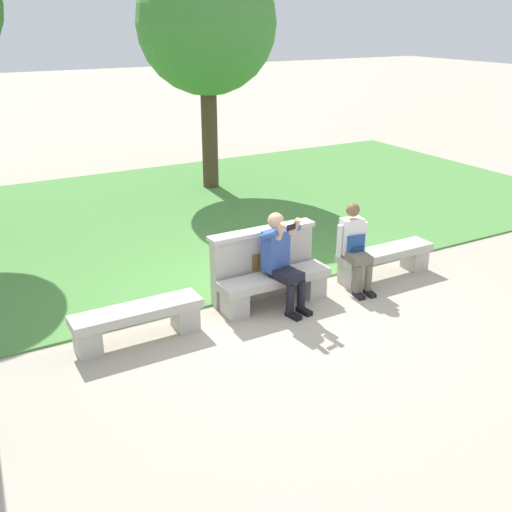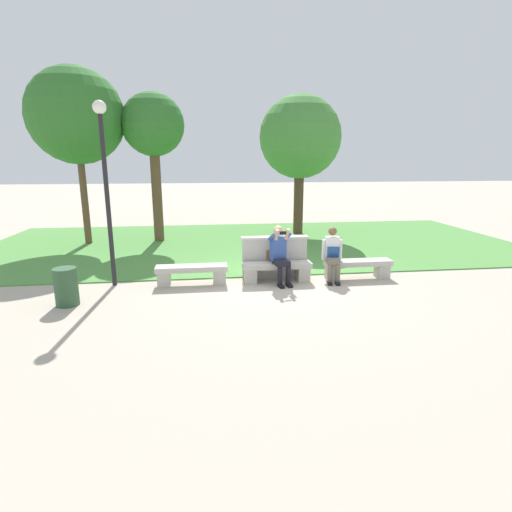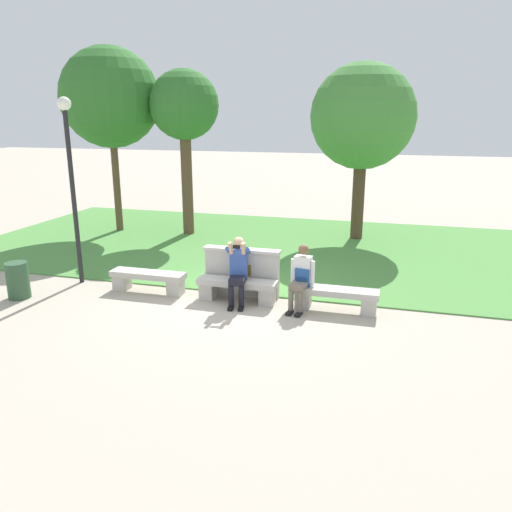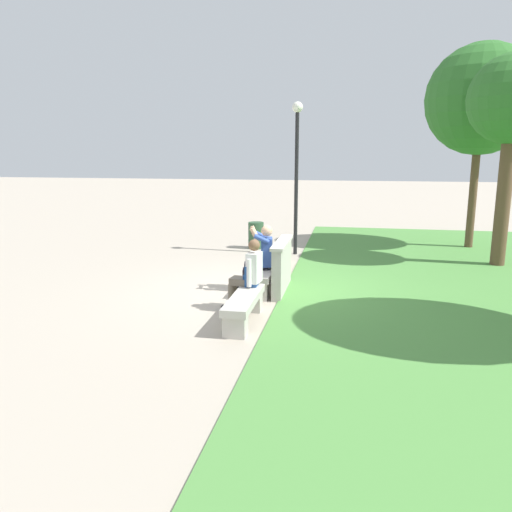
{
  "view_description": "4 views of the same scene",
  "coord_description": "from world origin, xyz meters",
  "px_view_note": "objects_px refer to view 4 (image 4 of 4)",
  "views": [
    {
      "loc": [
        -3.93,
        -6.35,
        3.74
      ],
      "look_at": [
        -0.57,
        -0.48,
        1.01
      ],
      "focal_mm": 42.0,
      "sensor_mm": 36.0,
      "label": 1
    },
    {
      "loc": [
        -1.63,
        -8.84,
        2.8
      ],
      "look_at": [
        -0.59,
        -0.79,
        0.82
      ],
      "focal_mm": 28.0,
      "sensor_mm": 36.0,
      "label": 2
    },
    {
      "loc": [
        2.88,
        -8.99,
        3.62
      ],
      "look_at": [
        0.4,
        -0.01,
        0.98
      ],
      "focal_mm": 35.0,
      "sensor_mm": 36.0,
      "label": 3
    },
    {
      "loc": [
        9.5,
        1.63,
        2.71
      ],
      "look_at": [
        0.09,
        -0.16,
        0.71
      ],
      "focal_mm": 35.0,
      "sensor_mm": 36.0,
      "label": 4
    }
  ],
  "objects_px": {
    "bench_main": "(279,256)",
    "backpack": "(251,276)",
    "lamp_post": "(297,157)",
    "bench_near": "(265,276)",
    "trash_bin": "(256,235)",
    "person_distant": "(248,273)",
    "tree_right_background": "(481,100)",
    "bench_mid": "(244,305)",
    "person_photographer": "(261,255)"
  },
  "relations": [
    {
      "from": "bench_main",
      "to": "backpack",
      "type": "height_order",
      "value": "backpack"
    },
    {
      "from": "lamp_post",
      "to": "bench_near",
      "type": "bearing_deg",
      "value": -2.95
    },
    {
      "from": "bench_near",
      "to": "trash_bin",
      "type": "xyz_separation_m",
      "value": [
        -4.36,
        -1.01,
        0.09
      ]
    },
    {
      "from": "person_distant",
      "to": "trash_bin",
      "type": "height_order",
      "value": "person_distant"
    },
    {
      "from": "bench_main",
      "to": "backpack",
      "type": "distance_m",
      "value": 3.31
    },
    {
      "from": "bench_main",
      "to": "person_distant",
      "type": "bearing_deg",
      "value": -1.15
    },
    {
      "from": "person_distant",
      "to": "lamp_post",
      "type": "xyz_separation_m",
      "value": [
        -5.02,
        0.26,
        1.92
      ]
    },
    {
      "from": "person_distant",
      "to": "backpack",
      "type": "height_order",
      "value": "person_distant"
    },
    {
      "from": "bench_main",
      "to": "trash_bin",
      "type": "bearing_deg",
      "value": -157.06
    },
    {
      "from": "bench_main",
      "to": "tree_right_background",
      "type": "distance_m",
      "value": 7.25
    },
    {
      "from": "bench_main",
      "to": "bench_near",
      "type": "height_order",
      "value": "same"
    },
    {
      "from": "tree_right_background",
      "to": "bench_near",
      "type": "bearing_deg",
      "value": -42.01
    },
    {
      "from": "tree_right_background",
      "to": "trash_bin",
      "type": "height_order",
      "value": "tree_right_background"
    },
    {
      "from": "bench_mid",
      "to": "person_distant",
      "type": "relative_size",
      "value": 1.28
    },
    {
      "from": "backpack",
      "to": "lamp_post",
      "type": "relative_size",
      "value": 0.11
    },
    {
      "from": "bench_mid",
      "to": "lamp_post",
      "type": "relative_size",
      "value": 0.4
    },
    {
      "from": "bench_mid",
      "to": "bench_near",
      "type": "bearing_deg",
      "value": 180.0
    },
    {
      "from": "bench_main",
      "to": "trash_bin",
      "type": "distance_m",
      "value": 2.6
    },
    {
      "from": "trash_bin",
      "to": "person_distant",
      "type": "bearing_deg",
      "value": 9.5
    },
    {
      "from": "bench_near",
      "to": "bench_mid",
      "type": "xyz_separation_m",
      "value": [
        1.97,
        0.0,
        0.0
      ]
    },
    {
      "from": "backpack",
      "to": "trash_bin",
      "type": "relative_size",
      "value": 0.57
    },
    {
      "from": "bench_near",
      "to": "trash_bin",
      "type": "distance_m",
      "value": 4.48
    },
    {
      "from": "bench_main",
      "to": "bench_mid",
      "type": "xyz_separation_m",
      "value": [
        3.93,
        0.0,
        0.0
      ]
    },
    {
      "from": "bench_mid",
      "to": "trash_bin",
      "type": "distance_m",
      "value": 6.41
    },
    {
      "from": "tree_right_background",
      "to": "trash_bin",
      "type": "xyz_separation_m",
      "value": [
        1.2,
        -6.02,
        -3.73
      ]
    },
    {
      "from": "person_distant",
      "to": "tree_right_background",
      "type": "distance_m",
      "value": 9.2
    },
    {
      "from": "tree_right_background",
      "to": "trash_bin",
      "type": "bearing_deg",
      "value": -78.71
    },
    {
      "from": "backpack",
      "to": "trash_bin",
      "type": "distance_m",
      "value": 5.78
    },
    {
      "from": "bench_near",
      "to": "tree_right_background",
      "type": "distance_m",
      "value": 8.4
    },
    {
      "from": "bench_near",
      "to": "trash_bin",
      "type": "height_order",
      "value": "trash_bin"
    },
    {
      "from": "person_photographer",
      "to": "backpack",
      "type": "bearing_deg",
      "value": 2.99
    },
    {
      "from": "bench_mid",
      "to": "person_photographer",
      "type": "relative_size",
      "value": 1.22
    },
    {
      "from": "bench_near",
      "to": "bench_mid",
      "type": "distance_m",
      "value": 1.97
    },
    {
      "from": "bench_mid",
      "to": "tree_right_background",
      "type": "relative_size",
      "value": 0.29
    },
    {
      "from": "bench_main",
      "to": "backpack",
      "type": "bearing_deg",
      "value": -0.17
    },
    {
      "from": "bench_near",
      "to": "lamp_post",
      "type": "relative_size",
      "value": 0.4
    },
    {
      "from": "bench_near",
      "to": "trash_bin",
      "type": "relative_size",
      "value": 2.15
    },
    {
      "from": "person_photographer",
      "to": "bench_mid",
      "type": "bearing_deg",
      "value": 2.28
    },
    {
      "from": "bench_main",
      "to": "person_distant",
      "type": "height_order",
      "value": "person_distant"
    },
    {
      "from": "person_photographer",
      "to": "lamp_post",
      "type": "relative_size",
      "value": 0.33
    },
    {
      "from": "person_distant",
      "to": "trash_bin",
      "type": "bearing_deg",
      "value": -170.5
    },
    {
      "from": "trash_bin",
      "to": "lamp_post",
      "type": "bearing_deg",
      "value": 61.98
    },
    {
      "from": "backpack",
      "to": "bench_near",
      "type": "bearing_deg",
      "value": 179.58
    },
    {
      "from": "tree_right_background",
      "to": "trash_bin",
      "type": "relative_size",
      "value": 7.48
    },
    {
      "from": "bench_near",
      "to": "person_photographer",
      "type": "height_order",
      "value": "person_photographer"
    },
    {
      "from": "bench_near",
      "to": "bench_mid",
      "type": "relative_size",
      "value": 1.0
    },
    {
      "from": "backpack",
      "to": "bench_main",
      "type": "bearing_deg",
      "value": 179.83
    },
    {
      "from": "bench_near",
      "to": "backpack",
      "type": "relative_size",
      "value": 3.76
    },
    {
      "from": "person_distant",
      "to": "tree_right_background",
      "type": "xyz_separation_m",
      "value": [
        -6.87,
        5.08,
        3.43
      ]
    },
    {
      "from": "bench_mid",
      "to": "person_distant",
      "type": "height_order",
      "value": "person_distant"
    }
  ]
}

